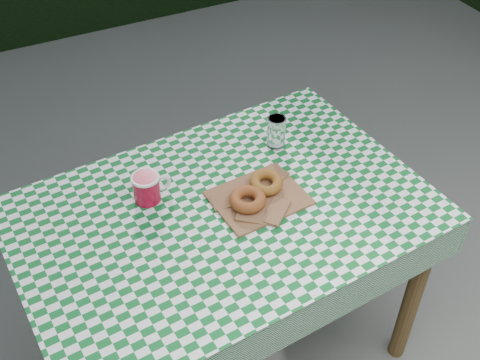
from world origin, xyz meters
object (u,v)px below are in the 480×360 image
object	(u,v)px
paper_bag	(259,197)
table	(226,288)
coffee_mug	(146,188)
drinking_glass	(276,132)

from	to	relation	value
paper_bag	table	bearing A→B (deg)	177.27
coffee_mug	table	bearing A→B (deg)	-38.83
coffee_mug	paper_bag	bearing A→B (deg)	-27.50
table	coffee_mug	bearing A→B (deg)	137.71
paper_bag	coffee_mug	distance (m)	0.35
paper_bag	drinking_glass	distance (m)	0.28
drinking_glass	coffee_mug	bearing A→B (deg)	-172.96
table	paper_bag	xyz separation A→B (m)	(0.12, -0.01, 0.39)
table	paper_bag	bearing A→B (deg)	-7.37
paper_bag	coffee_mug	size ratio (longest dim) A/B	1.68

